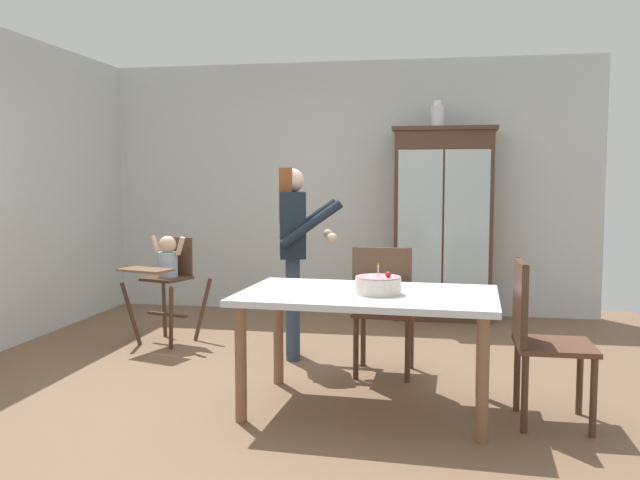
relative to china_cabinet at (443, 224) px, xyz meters
The scene contains 10 objects.
ground_plane 2.77m from the china_cabinet, 113.76° to the right, with size 6.24×6.24×0.00m, color brown.
wall_back 1.13m from the china_cabinet, 165.79° to the left, with size 5.32×0.06×2.70m, color silver.
china_cabinet is the anchor object (origin of this frame).
ceramic_vase 1.10m from the china_cabinet, behind, with size 0.13×0.13×0.27m.
high_chair_with_toddler 2.82m from the china_cabinet, 148.34° to the right, with size 0.71×0.80×0.95m.
adult_person 2.13m from the china_cabinet, 123.69° to the right, with size 0.59×0.58×1.53m.
dining_table 2.96m from the china_cabinet, 99.16° to the right, with size 1.62×1.04×0.74m.
birthday_cake 2.99m from the china_cabinet, 97.73° to the right, with size 0.28×0.28×0.19m.
dining_chair_far_side 2.29m from the china_cabinet, 101.00° to the right, with size 0.45×0.45×0.96m.
dining_chair_right_end 3.04m from the china_cabinet, 79.79° to the right, with size 0.44×0.44×0.96m.
Camera 1 is at (1.00, -4.65, 1.43)m, focal length 37.86 mm.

